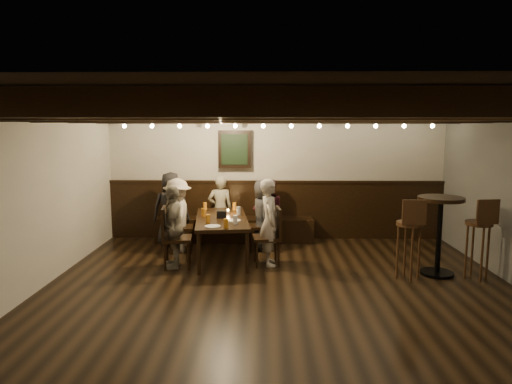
{
  "coord_description": "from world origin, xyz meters",
  "views": [
    {
      "loc": [
        -0.2,
        -5.35,
        2.19
      ],
      "look_at": [
        -0.34,
        1.3,
        1.23
      ],
      "focal_mm": 32.0,
      "sensor_mm": 36.0,
      "label": 1
    }
  ],
  "objects_px": {
    "chair_left_far": "(176,249)",
    "person_right_near": "(263,215)",
    "chair_right_near": "(261,235)",
    "person_left_near": "(178,215)",
    "person_bench_right": "(268,211)",
    "dining_table": "(221,221)",
    "bar_stool_left": "(409,249)",
    "person_left_far": "(174,227)",
    "person_bench_centre": "(220,209)",
    "chair_right_far": "(268,247)",
    "person_right_far": "(270,222)",
    "high_top_table": "(440,224)",
    "chair_left_near": "(180,236)",
    "person_bench_left": "(171,209)",
    "bar_stool_right": "(478,249)"
  },
  "relations": [
    {
      "from": "chair_left_far",
      "to": "person_right_near",
      "type": "height_order",
      "value": "person_right_near"
    },
    {
      "from": "chair_right_near",
      "to": "person_left_near",
      "type": "height_order",
      "value": "person_left_near"
    },
    {
      "from": "chair_right_near",
      "to": "person_bench_right",
      "type": "distance_m",
      "value": 0.59
    },
    {
      "from": "dining_table",
      "to": "bar_stool_left",
      "type": "height_order",
      "value": "bar_stool_left"
    },
    {
      "from": "chair_right_near",
      "to": "person_left_far",
      "type": "relative_size",
      "value": 0.69
    },
    {
      "from": "person_left_near",
      "to": "person_bench_centre",
      "type": "bearing_deg",
      "value": 128.66
    },
    {
      "from": "person_left_near",
      "to": "chair_right_far",
      "type": "bearing_deg",
      "value": 58.51
    },
    {
      "from": "person_bench_centre",
      "to": "person_right_near",
      "type": "relative_size",
      "value": 1.01
    },
    {
      "from": "chair_left_far",
      "to": "person_bench_centre",
      "type": "relative_size",
      "value": 0.75
    },
    {
      "from": "person_right_far",
      "to": "high_top_table",
      "type": "xyz_separation_m",
      "value": [
        2.49,
        -0.45,
        0.08
      ]
    },
    {
      "from": "high_top_table",
      "to": "person_right_far",
      "type": "bearing_deg",
      "value": 169.73
    },
    {
      "from": "person_right_far",
      "to": "person_bench_centre",
      "type": "bearing_deg",
      "value": 26.57
    },
    {
      "from": "person_left_near",
      "to": "person_left_far",
      "type": "relative_size",
      "value": 1.01
    },
    {
      "from": "person_left_near",
      "to": "chair_left_far",
      "type": "bearing_deg",
      "value": 1.9
    },
    {
      "from": "bar_stool_left",
      "to": "person_bench_right",
      "type": "bearing_deg",
      "value": 135.32
    },
    {
      "from": "chair_right_near",
      "to": "high_top_table",
      "type": "height_order",
      "value": "high_top_table"
    },
    {
      "from": "person_left_near",
      "to": "high_top_table",
      "type": "relative_size",
      "value": 1.11
    },
    {
      "from": "chair_right_far",
      "to": "person_right_far",
      "type": "height_order",
      "value": "person_right_far"
    },
    {
      "from": "dining_table",
      "to": "chair_left_far",
      "type": "relative_size",
      "value": 2.01
    },
    {
      "from": "chair_left_near",
      "to": "person_bench_left",
      "type": "xyz_separation_m",
      "value": [
        -0.23,
        0.43,
        0.41
      ]
    },
    {
      "from": "dining_table",
      "to": "chair_left_near",
      "type": "relative_size",
      "value": 2.13
    },
    {
      "from": "person_bench_centre",
      "to": "bar_stool_right",
      "type": "relative_size",
      "value": 1.07
    },
    {
      "from": "person_bench_centre",
      "to": "bar_stool_left",
      "type": "height_order",
      "value": "person_bench_centre"
    },
    {
      "from": "person_bench_left",
      "to": "person_bench_centre",
      "type": "height_order",
      "value": "person_bench_left"
    },
    {
      "from": "person_bench_centre",
      "to": "person_left_near",
      "type": "xyz_separation_m",
      "value": [
        -0.67,
        -0.69,
        0.01
      ]
    },
    {
      "from": "chair_right_far",
      "to": "person_right_near",
      "type": "xyz_separation_m",
      "value": [
        -0.08,
        0.9,
        0.35
      ]
    },
    {
      "from": "chair_right_near",
      "to": "person_right_near",
      "type": "relative_size",
      "value": 0.7
    },
    {
      "from": "chair_right_near",
      "to": "person_bench_centre",
      "type": "bearing_deg",
      "value": 50.15
    },
    {
      "from": "chair_left_far",
      "to": "bar_stool_right",
      "type": "xyz_separation_m",
      "value": [
        4.45,
        -0.43,
        0.15
      ]
    },
    {
      "from": "bar_stool_left",
      "to": "bar_stool_right",
      "type": "xyz_separation_m",
      "value": [
        1.0,
        0.05,
        0.0
      ]
    },
    {
      "from": "chair_right_near",
      "to": "person_bench_left",
      "type": "distance_m",
      "value": 1.73
    },
    {
      "from": "person_bench_left",
      "to": "person_right_near",
      "type": "bearing_deg",
      "value": 164.74
    },
    {
      "from": "bar_stool_right",
      "to": "chair_left_far",
      "type": "bearing_deg",
      "value": 165.08
    },
    {
      "from": "chair_right_far",
      "to": "person_bench_centre",
      "type": "bearing_deg",
      "value": 25.62
    },
    {
      "from": "chair_left_far",
      "to": "chair_right_near",
      "type": "bearing_deg",
      "value": 122.03
    },
    {
      "from": "chair_left_near",
      "to": "chair_right_near",
      "type": "bearing_deg",
      "value": 90.0
    },
    {
      "from": "chair_right_near",
      "to": "person_bench_left",
      "type": "xyz_separation_m",
      "value": [
        -1.66,
        0.25,
        0.41
      ]
    },
    {
      "from": "person_right_near",
      "to": "high_top_table",
      "type": "bearing_deg",
      "value": -124.27
    },
    {
      "from": "person_bench_left",
      "to": "person_right_far",
      "type": "relative_size",
      "value": 0.99
    },
    {
      "from": "person_bench_right",
      "to": "person_left_near",
      "type": "distance_m",
      "value": 1.71
    },
    {
      "from": "high_top_table",
      "to": "chair_right_near",
      "type": "bearing_deg",
      "value": 152.95
    },
    {
      "from": "chair_right_near",
      "to": "person_bench_left",
      "type": "relative_size",
      "value": 0.65
    },
    {
      "from": "person_left_far",
      "to": "bar_stool_left",
      "type": "xyz_separation_m",
      "value": [
        3.48,
        -0.48,
        -0.2
      ]
    },
    {
      "from": "person_bench_left",
      "to": "bar_stool_right",
      "type": "height_order",
      "value": "person_bench_left"
    },
    {
      "from": "chair_left_far",
      "to": "chair_right_far",
      "type": "xyz_separation_m",
      "value": [
        1.43,
        0.17,
        -0.01
      ]
    },
    {
      "from": "person_bench_left",
      "to": "person_bench_centre",
      "type": "xyz_separation_m",
      "value": [
        0.88,
        0.26,
        -0.05
      ]
    },
    {
      "from": "dining_table",
      "to": "chair_left_near",
      "type": "distance_m",
      "value": 0.92
    },
    {
      "from": "high_top_table",
      "to": "dining_table",
      "type": "bearing_deg",
      "value": 166.19
    },
    {
      "from": "chair_left_far",
      "to": "high_top_table",
      "type": "bearing_deg",
      "value": 79.14
    },
    {
      "from": "person_left_far",
      "to": "bar_stool_left",
      "type": "bearing_deg",
      "value": 75.3
    }
  ]
}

